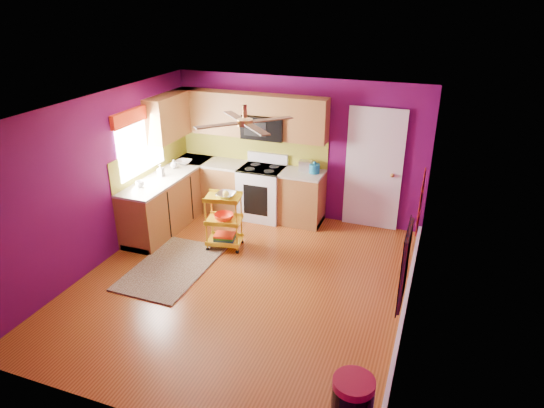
% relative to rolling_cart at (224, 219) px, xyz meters
% --- Properties ---
extents(ground, '(5.00, 5.00, 0.00)m').
position_rel_rolling_cart_xyz_m(ground, '(0.69, -0.87, -0.51)').
color(ground, brown).
rests_on(ground, ground).
extents(room_envelope, '(4.54, 5.04, 2.52)m').
position_rel_rolling_cart_xyz_m(room_envelope, '(0.71, -0.87, 1.12)').
color(room_envelope, '#5B0A4D').
rests_on(room_envelope, ground).
extents(lower_cabinets, '(2.81, 2.31, 0.94)m').
position_rel_rolling_cart_xyz_m(lower_cabinets, '(-0.66, 0.94, -0.07)').
color(lower_cabinets, brown).
rests_on(lower_cabinets, ground).
extents(electric_range, '(0.76, 0.66, 1.13)m').
position_rel_rolling_cart_xyz_m(electric_range, '(0.14, 1.30, -0.02)').
color(electric_range, white).
rests_on(electric_range, ground).
extents(upper_cabinetry, '(2.80, 2.30, 1.26)m').
position_rel_rolling_cart_xyz_m(upper_cabinetry, '(-0.56, 1.30, 1.29)').
color(upper_cabinetry, brown).
rests_on(upper_cabinetry, ground).
extents(left_window, '(0.08, 1.35, 1.08)m').
position_rel_rolling_cart_xyz_m(left_window, '(-1.53, 0.18, 1.23)').
color(left_window, white).
rests_on(left_window, ground).
extents(panel_door, '(0.95, 0.11, 2.15)m').
position_rel_rolling_cart_xyz_m(panel_door, '(2.04, 1.60, 0.52)').
color(panel_door, white).
rests_on(panel_door, ground).
extents(right_wall_art, '(0.04, 2.74, 1.04)m').
position_rel_rolling_cart_xyz_m(right_wall_art, '(2.91, -1.21, 0.94)').
color(right_wall_art, black).
rests_on(right_wall_art, ground).
extents(ceiling_fan, '(1.01, 1.01, 0.26)m').
position_rel_rolling_cart_xyz_m(ceiling_fan, '(0.69, -0.67, 1.78)').
color(ceiling_fan, '#BF8C3F').
rests_on(ceiling_fan, ground).
extents(shag_rug, '(1.05, 1.70, 0.02)m').
position_rel_rolling_cart_xyz_m(shag_rug, '(-0.48, -0.87, -0.50)').
color(shag_rug, black).
rests_on(shag_rug, ground).
extents(rolling_cart, '(0.61, 0.49, 0.99)m').
position_rel_rolling_cart_xyz_m(rolling_cart, '(0.00, 0.00, 0.00)').
color(rolling_cart, yellow).
rests_on(rolling_cart, ground).
extents(teal_kettle, '(0.18, 0.18, 0.21)m').
position_rel_rolling_cart_xyz_m(teal_kettle, '(1.07, 1.37, 0.52)').
color(teal_kettle, '#15739E').
rests_on(teal_kettle, lower_cabinets).
extents(toaster, '(0.22, 0.15, 0.18)m').
position_rel_rolling_cart_xyz_m(toaster, '(0.90, 1.43, 0.52)').
color(toaster, beige).
rests_on(toaster, lower_cabinets).
extents(soap_bottle_a, '(0.09, 0.10, 0.21)m').
position_rel_rolling_cart_xyz_m(soap_bottle_a, '(-1.31, 0.32, 0.54)').
color(soap_bottle_a, '#EA3F72').
rests_on(soap_bottle_a, lower_cabinets).
extents(soap_bottle_b, '(0.13, 0.13, 0.16)m').
position_rel_rolling_cart_xyz_m(soap_bottle_b, '(-1.31, 0.75, 0.51)').
color(soap_bottle_b, white).
rests_on(soap_bottle_b, lower_cabinets).
extents(counter_dish, '(0.27, 0.27, 0.07)m').
position_rel_rolling_cart_xyz_m(counter_dish, '(-1.27, 1.01, 0.47)').
color(counter_dish, white).
rests_on(counter_dish, lower_cabinets).
extents(counter_cup, '(0.13, 0.13, 0.10)m').
position_rel_rolling_cart_xyz_m(counter_cup, '(-1.36, -0.22, 0.48)').
color(counter_cup, white).
rests_on(counter_cup, lower_cabinets).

